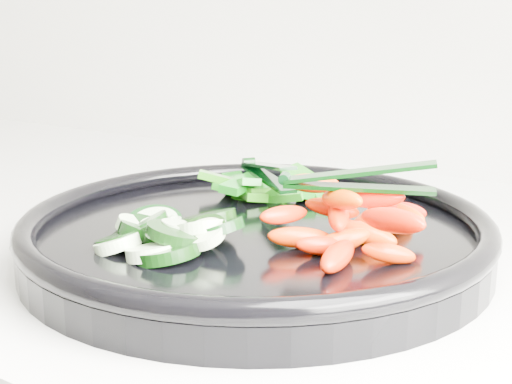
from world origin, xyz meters
The scene contains 6 objects.
veggie_tray centered at (0.70, 1.63, 0.95)m, with size 0.39×0.39×0.04m.
cucumber_pile centered at (0.66, 1.57, 0.96)m, with size 0.13×0.12×0.04m.
carrot_pile centered at (0.78, 1.63, 0.97)m, with size 0.15×0.15×0.05m.
pepper_pile centered at (0.65, 1.72, 0.96)m, with size 0.14×0.10×0.04m.
tong_carrot centered at (0.78, 1.64, 1.00)m, with size 0.11×0.06×0.02m.
tong_pepper centered at (0.65, 1.71, 0.98)m, with size 0.10×0.08×0.02m.
Camera 1 is at (1.00, 1.18, 1.12)m, focal length 50.00 mm.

